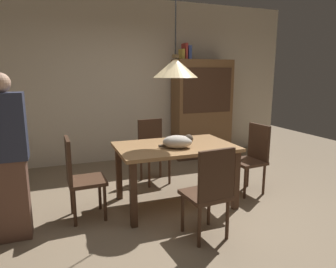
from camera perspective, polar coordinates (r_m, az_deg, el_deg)
name	(u,v)px	position (r m, az deg, el deg)	size (l,w,h in m)	color
ground	(187,219)	(3.47, 3.66, -15.95)	(10.00, 10.00, 0.00)	#847056
back_wall	(130,82)	(5.61, -7.35, 9.87)	(6.40, 0.10, 2.90)	beige
dining_table	(175,153)	(3.63, 1.35, -3.69)	(1.40, 0.90, 0.75)	#A87A4C
chair_near_front	(210,190)	(2.92, 7.96, -10.48)	(0.44, 0.44, 0.93)	#472D1E
chair_left_side	(79,175)	(3.43, -16.59, -7.48)	(0.42, 0.42, 0.93)	#472D1E
chair_far_back	(153,148)	(4.46, -2.92, -2.63)	(0.44, 0.44, 0.93)	#472D1E
chair_right_side	(252,155)	(4.21, 15.77, -3.94)	(0.44, 0.44, 0.93)	#472D1E
cat_sleeping	(179,142)	(3.45, 2.03, -1.44)	(0.41, 0.33, 0.16)	beige
pendant_lamp	(175,68)	(3.50, 1.43, 12.54)	(0.52, 0.52, 1.30)	beige
hutch_bookcase	(202,111)	(5.79, 6.45, 4.37)	(1.12, 0.45, 1.85)	brown
book_yellow_short	(182,54)	(5.58, 2.62, 14.98)	(0.04, 0.20, 0.18)	gold
book_red_tall	(185,51)	(5.60, 3.19, 15.47)	(0.04, 0.22, 0.28)	#B73833
book_blue_wide	(188,53)	(5.63, 3.79, 15.24)	(0.06, 0.24, 0.24)	#384C93
person_standing	(8,159)	(3.20, -28.20, -4.21)	(0.36, 0.22, 1.61)	brown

